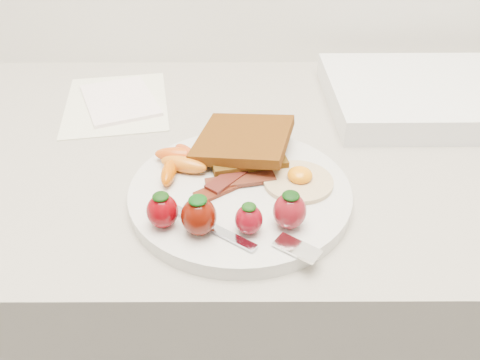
{
  "coord_description": "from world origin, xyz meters",
  "views": [
    {
      "loc": [
        -0.03,
        1.11,
        1.26
      ],
      "look_at": [
        -0.03,
        1.56,
        0.93
      ],
      "focal_mm": 35.0,
      "sensor_mm": 36.0,
      "label": 1
    }
  ],
  "objects": [
    {
      "name": "counter",
      "position": [
        0.0,
        1.7,
        0.45
      ],
      "size": [
        2.0,
        0.6,
        0.9
      ],
      "primitive_type": "cube",
      "color": "gray",
      "rests_on": "ground"
    },
    {
      "name": "toast_lower",
      "position": [
        -0.02,
        1.63,
        0.93
      ],
      "size": [
        0.11,
        0.11,
        0.01
      ],
      "primitive_type": "cube",
      "rotation": [
        0.0,
        0.0,
        0.21
      ],
      "color": "#492F0B",
      "rests_on": "plate"
    },
    {
      "name": "strawberries",
      "position": [
        -0.04,
        1.49,
        0.94
      ],
      "size": [
        0.17,
        0.05,
        0.05
      ],
      "color": "#6C0208",
      "rests_on": "plate"
    },
    {
      "name": "notepad",
      "position": [
        -0.23,
        1.82,
        0.91
      ],
      "size": [
        0.16,
        0.19,
        0.01
      ],
      "primitive_type": "cube",
      "rotation": [
        0.0,
        0.0,
        0.4
      ],
      "color": "white",
      "rests_on": "paper_sheet"
    },
    {
      "name": "plate",
      "position": [
        -0.03,
        1.56,
        0.91
      ],
      "size": [
        0.27,
        0.27,
        0.02
      ],
      "primitive_type": "cylinder",
      "color": "silver",
      "rests_on": "counter"
    },
    {
      "name": "toast_upper",
      "position": [
        -0.02,
        1.64,
        0.94
      ],
      "size": [
        0.14,
        0.14,
        0.03
      ],
      "primitive_type": "cube",
      "rotation": [
        0.0,
        -0.1,
        -0.25
      ],
      "color": "black",
      "rests_on": "toast_lower"
    },
    {
      "name": "fried_egg",
      "position": [
        0.05,
        1.57,
        0.92
      ],
      "size": [
        0.09,
        0.09,
        0.02
      ],
      "color": "beige",
      "rests_on": "plate"
    },
    {
      "name": "baby_carrots",
      "position": [
        -0.1,
        1.6,
        0.93
      ],
      "size": [
        0.07,
        0.09,
        0.02
      ],
      "color": "#C64A10",
      "rests_on": "plate"
    },
    {
      "name": "paper_sheet",
      "position": [
        -0.23,
        1.82,
        0.9
      ],
      "size": [
        0.2,
        0.25,
        0.0
      ],
      "primitive_type": "cube",
      "rotation": [
        0.0,
        0.0,
        0.17
      ],
      "color": "silver",
      "rests_on": "counter"
    },
    {
      "name": "fork",
      "position": [
        -0.02,
        1.47,
        0.92
      ],
      "size": [
        0.16,
        0.09,
        0.0
      ],
      "color": "silver",
      "rests_on": "plate"
    },
    {
      "name": "bacon_strips",
      "position": [
        -0.03,
        1.57,
        0.92
      ],
      "size": [
        0.1,
        0.09,
        0.01
      ],
      "color": "black",
      "rests_on": "plate"
    },
    {
      "name": "appliance",
      "position": [
        0.29,
        1.81,
        0.92
      ],
      "size": [
        0.33,
        0.27,
        0.04
      ],
      "primitive_type": "cube",
      "rotation": [
        0.0,
        0.0,
        0.01
      ],
      "color": "white",
      "rests_on": "counter"
    }
  ]
}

